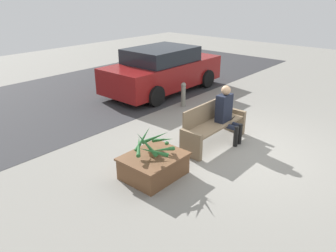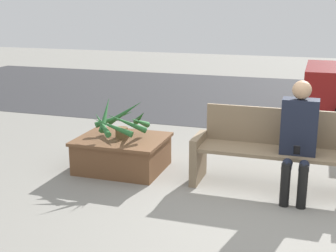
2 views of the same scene
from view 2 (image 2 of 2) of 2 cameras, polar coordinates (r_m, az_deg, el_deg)
The scene contains 6 objects.
ground_plane at distance 5.06m, azimuth 12.88°, elevation -10.49°, with size 30.00×30.00×0.00m, color gray.
road_surface at distance 10.93m, azimuth 16.00°, elevation 3.04°, with size 20.00×6.00×0.01m, color #2D2D30.
bench at distance 5.62m, azimuth 12.76°, elevation -3.06°, with size 1.88×0.53×0.92m.
person_seated at distance 5.36m, azimuth 15.62°, elevation -0.96°, with size 0.40×0.56×1.32m.
planter_box at distance 6.16m, azimuth -5.60°, elevation -3.19°, with size 1.12×0.92×0.43m.
potted_plant at distance 6.03m, azimuth -5.76°, elevation 0.60°, with size 0.79×0.81×0.52m.
Camera 2 is at (0.32, -4.58, 2.14)m, focal length 50.00 mm.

